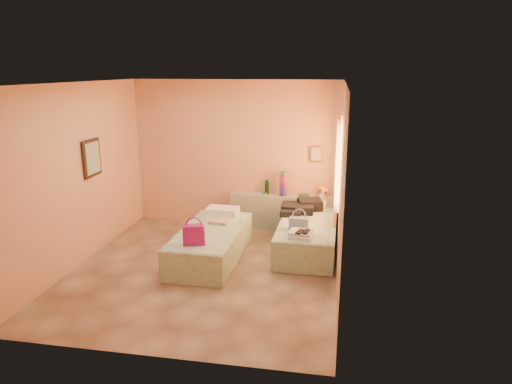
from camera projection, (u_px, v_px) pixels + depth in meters
ground at (206, 269)px, 7.06m from camera, size 4.50×4.50×0.00m
room_walls at (225, 149)px, 7.09m from camera, size 4.02×4.51×2.81m
headboard_ledge at (284, 211)px, 8.80m from camera, size 2.05×0.30×0.65m
bed_left at (211, 244)px, 7.37m from camera, size 0.94×2.02×0.50m
bed_right at (308, 236)px, 7.74m from camera, size 0.94×2.02×0.50m
water_bottle at (267, 187)px, 8.76m from camera, size 0.08×0.08×0.27m
rainbow_box at (283, 184)px, 8.62m from camera, size 0.13×0.13×0.47m
small_dish at (266, 193)px, 8.82m from camera, size 0.17×0.17×0.03m
green_book at (304, 195)px, 8.67m from camera, size 0.21×0.18×0.03m
flower_vase at (322, 191)px, 8.55m from camera, size 0.24×0.24×0.25m
magenta_handbag at (194, 234)px, 6.66m from camera, size 0.35×0.26×0.30m
khaki_garment at (219, 221)px, 7.61m from camera, size 0.34×0.29×0.05m
clothes_pile at (301, 207)px, 8.16m from camera, size 0.69×0.69×0.19m
blue_handbag at (299, 224)px, 7.28m from camera, size 0.31×0.15×0.20m
towel_stack at (302, 235)px, 6.94m from camera, size 0.40×0.36×0.10m
sandal_pair at (303, 232)px, 6.88m from camera, size 0.21×0.24×0.02m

